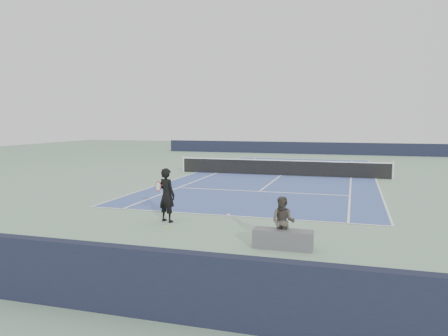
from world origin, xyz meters
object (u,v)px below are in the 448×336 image
(tennis_net, at_px, (281,167))
(tennis_player, at_px, (167,195))
(spectator_bench, at_px, (283,230))
(tennis_ball, at_px, (166,227))

(tennis_net, xyz_separation_m, tennis_player, (-1.67, -13.28, 0.39))
(spectator_bench, bearing_deg, tennis_net, 99.32)
(tennis_net, relative_size, spectator_bench, 8.18)
(tennis_player, xyz_separation_m, spectator_bench, (4.17, -1.95, -0.40))
(spectator_bench, bearing_deg, tennis_player, 154.95)
(tennis_ball, bearing_deg, tennis_player, 111.61)
(tennis_player, relative_size, spectator_bench, 1.14)
(tennis_net, distance_m, tennis_player, 13.39)
(tennis_ball, height_order, spectator_bench, spectator_bench)
(tennis_player, relative_size, tennis_ball, 24.47)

